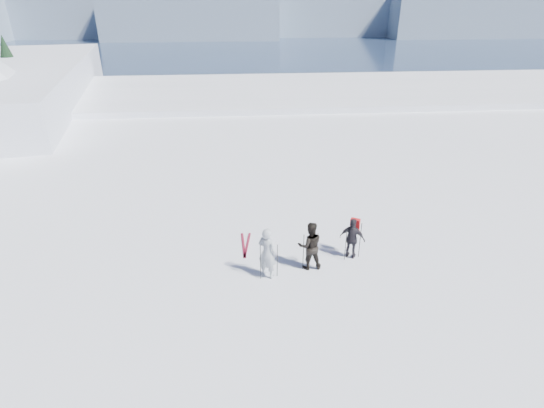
{
  "coord_description": "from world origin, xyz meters",
  "views": [
    {
      "loc": [
        -2.79,
        -9.87,
        8.3
      ],
      "look_at": [
        -1.66,
        3.0,
        1.9
      ],
      "focal_mm": 28.0,
      "sensor_mm": 36.0,
      "label": 1
    }
  ],
  "objects": [
    {
      "name": "backpack",
      "position": [
        1.18,
        2.6,
        1.74
      ],
      "size": [
        0.37,
        0.31,
        0.48
      ],
      "primitive_type": "cube",
      "rotation": [
        0.0,
        0.0,
        2.65
      ],
      "color": "red",
      "rests_on": "skier_pack"
    },
    {
      "name": "far_mountain_range",
      "position": [
        29.6,
        454.78,
        -7.19
      ],
      "size": [
        770.0,
        110.0,
        53.0
      ],
      "color": "slate",
      "rests_on": "ground"
    },
    {
      "name": "lake_basin",
      "position": [
        0.0,
        30.0,
        -6.5
      ],
      "size": [
        820.0,
        820.0,
        71.62
      ],
      "color": "white",
      "rests_on": "ground"
    },
    {
      "name": "skier_grey",
      "position": [
        -1.94,
        1.53,
        0.89
      ],
      "size": [
        0.78,
        0.73,
        1.78
      ],
      "primitive_type": "imported",
      "rotation": [
        0.0,
        0.0,
        2.51
      ],
      "color": "#9FA6AD",
      "rests_on": "ground"
    },
    {
      "name": "skis_loose",
      "position": [
        -2.61,
        3.47,
        0.01
      ],
      "size": [
        0.39,
        1.7,
        0.03
      ],
      "color": "black",
      "rests_on": "ground"
    },
    {
      "name": "skier_dark",
      "position": [
        -0.5,
        1.9,
        0.85
      ],
      "size": [
        0.84,
        0.66,
        1.7
      ],
      "primitive_type": "imported",
      "rotation": [
        0.0,
        0.0,
        3.16
      ],
      "color": "black",
      "rests_on": "ground"
    },
    {
      "name": "ski_poles",
      "position": [
        -0.41,
        1.87,
        0.65
      ],
      "size": [
        3.53,
        0.99,
        1.36
      ],
      "color": "black",
      "rests_on": "ground"
    },
    {
      "name": "skier_pack",
      "position": [
        1.06,
        2.38,
        0.75
      ],
      "size": [
        0.95,
        0.74,
        1.51
      ],
      "primitive_type": "imported",
      "rotation": [
        0.0,
        0.0,
        2.65
      ],
      "color": "black",
      "rests_on": "ground"
    }
  ]
}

